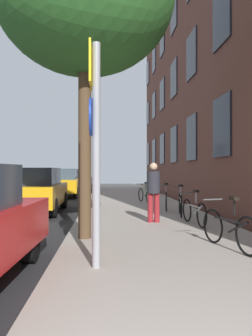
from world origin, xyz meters
TOP-DOWN VIEW (x-y plane):
  - ground_plane at (-2.40, 15.00)m, footprint 41.80×41.80m
  - road_asphalt at (-4.50, 15.00)m, footprint 7.00×38.00m
  - sidewalk at (1.10, 15.00)m, footprint 4.20×38.00m
  - building_facade at (3.69, 14.50)m, footprint 0.56×27.00m
  - sign_post at (-0.31, 4.03)m, footprint 0.16×0.60m
  - traffic_light at (-0.68, 20.87)m, footprint 0.43×0.24m
  - bicycle_0 at (2.08, 5.02)m, footprint 0.56×1.69m
  - bicycle_1 at (2.16, 7.68)m, footprint 0.42×1.68m
  - bicycle_2 at (2.20, 9.44)m, footprint 0.48×1.73m
  - bicycle_3 at (2.03, 10.97)m, footprint 0.47×1.68m
  - bicycle_4 at (1.57, 13.61)m, footprint 0.53×1.62m
  - pedestrian_0 at (1.16, 8.17)m, footprint 0.48×0.48m
  - car_1 at (-2.62, 11.26)m, footprint 1.76×4.19m
  - car_2 at (-2.58, 18.24)m, footprint 1.87×3.93m
  - car_3 at (-2.25, 24.04)m, footprint 1.94×4.40m

SIDE VIEW (x-z plane):
  - ground_plane at x=-2.40m, z-range 0.00..0.00m
  - road_asphalt at x=-4.50m, z-range 0.00..0.01m
  - sidewalk at x=1.10m, z-range 0.00..0.12m
  - bicycle_4 at x=1.57m, z-range 0.02..0.93m
  - bicycle_1 at x=2.16m, z-range 0.02..0.94m
  - bicycle_0 at x=2.08m, z-range 0.02..0.98m
  - bicycle_3 at x=2.03m, z-range 0.01..0.99m
  - bicycle_2 at x=2.20m, z-range 0.01..1.00m
  - car_2 at x=-2.58m, z-range 0.03..1.65m
  - car_1 at x=-2.62m, z-range 0.03..1.65m
  - car_3 at x=-2.25m, z-range 0.03..1.65m
  - pedestrian_0 at x=1.16m, z-range 0.24..1.87m
  - sign_post at x=-0.31m, z-range 0.41..3.71m
  - traffic_light at x=-0.68m, z-range 0.73..3.97m
  - building_facade at x=3.69m, z-range 0.02..18.26m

